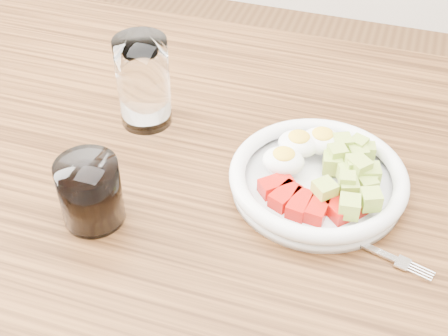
% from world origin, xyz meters
% --- Properties ---
extents(dining_table, '(1.50, 0.90, 0.77)m').
position_xyz_m(dining_table, '(0.00, 0.00, 0.67)').
color(dining_table, brown).
rests_on(dining_table, ground).
extents(bowl, '(0.24, 0.24, 0.06)m').
position_xyz_m(bowl, '(0.11, 0.04, 0.79)').
color(bowl, white).
rests_on(bowl, dining_table).
extents(fork, '(0.17, 0.06, 0.01)m').
position_xyz_m(fork, '(0.17, -0.04, 0.77)').
color(fork, black).
rests_on(fork, dining_table).
extents(water_glass, '(0.08, 0.08, 0.14)m').
position_xyz_m(water_glass, '(-0.17, 0.11, 0.84)').
color(water_glass, white).
rests_on(water_glass, dining_table).
extents(coffee_glass, '(0.08, 0.08, 0.09)m').
position_xyz_m(coffee_glass, '(-0.15, -0.10, 0.81)').
color(coffee_glass, white).
rests_on(coffee_glass, dining_table).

